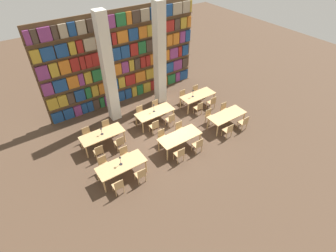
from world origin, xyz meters
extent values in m
plane|color=#4C3828|center=(0.00, 0.00, 0.00)|extent=(40.00, 40.00, 0.00)
cube|color=brown|center=(0.00, 4.47, 2.75)|extent=(9.75, 0.06, 5.50)
cube|color=brown|center=(0.00, 4.47, 0.01)|extent=(9.75, 0.35, 0.03)
cube|color=navy|center=(-4.47, 4.43, 0.36)|extent=(0.60, 0.20, 0.67)
cube|color=navy|center=(-3.84, 4.43, 0.36)|extent=(0.56, 0.20, 0.67)
cube|color=#84387A|center=(-3.30, 4.43, 0.36)|extent=(0.42, 0.20, 0.67)
cube|color=navy|center=(-2.91, 4.43, 0.36)|extent=(0.31, 0.20, 0.67)
cube|color=navy|center=(-2.55, 4.43, 0.36)|extent=(0.34, 0.20, 0.67)
cube|color=#47382D|center=(-2.16, 4.43, 0.36)|extent=(0.39, 0.20, 0.67)
cube|color=#236B38|center=(-1.80, 4.43, 0.36)|extent=(0.27, 0.20, 0.67)
cube|color=#84387A|center=(-1.28, 4.43, 0.36)|extent=(0.66, 0.20, 0.67)
cube|color=navy|center=(-0.59, 4.43, 0.36)|extent=(0.63, 0.20, 0.67)
cube|color=navy|center=(0.00, 4.43, 0.36)|extent=(0.41, 0.20, 0.67)
cube|color=#B7932D|center=(0.44, 4.43, 0.36)|extent=(0.32, 0.20, 0.67)
cube|color=#236B38|center=(0.86, 4.43, 0.36)|extent=(0.42, 0.20, 0.67)
cube|color=#B7932D|center=(1.38, 4.43, 0.36)|extent=(0.53, 0.20, 0.67)
cube|color=maroon|center=(1.84, 4.43, 0.36)|extent=(0.33, 0.20, 0.67)
cube|color=navy|center=(2.31, 4.43, 0.36)|extent=(0.50, 0.20, 0.67)
cube|color=orange|center=(2.80, 4.43, 0.36)|extent=(0.39, 0.20, 0.67)
cube|color=#236B38|center=(3.37, 4.43, 0.36)|extent=(0.61, 0.20, 0.67)
cube|color=#84387A|center=(3.91, 4.43, 0.36)|extent=(0.33, 0.20, 0.67)
cube|color=navy|center=(4.44, 4.43, 0.36)|extent=(0.65, 0.20, 0.67)
cube|color=brown|center=(0.00, 4.47, 0.93)|extent=(9.75, 0.35, 0.03)
cube|color=#B7932D|center=(-4.50, 4.43, 1.29)|extent=(0.55, 0.20, 0.68)
cube|color=#B7932D|center=(-3.96, 4.43, 1.29)|extent=(0.48, 0.20, 0.68)
cube|color=#47382D|center=(-3.51, 4.43, 1.29)|extent=(0.35, 0.20, 0.68)
cube|color=navy|center=(-2.99, 4.43, 1.29)|extent=(0.56, 0.20, 0.68)
cube|color=#236B38|center=(-2.49, 4.43, 1.29)|extent=(0.31, 0.20, 0.68)
cube|color=#B7932D|center=(-2.08, 4.43, 1.29)|extent=(0.37, 0.20, 0.68)
cube|color=orange|center=(-1.56, 4.43, 1.29)|extent=(0.54, 0.20, 0.68)
cube|color=#47382D|center=(-1.09, 4.43, 1.29)|extent=(0.31, 0.20, 0.68)
cube|color=navy|center=(-0.75, 4.43, 1.29)|extent=(0.27, 0.20, 0.68)
cube|color=#B7932D|center=(-0.35, 4.43, 1.29)|extent=(0.40, 0.20, 0.68)
cube|color=maroon|center=(0.23, 4.43, 1.29)|extent=(0.65, 0.20, 0.68)
cube|color=orange|center=(0.96, 4.43, 1.29)|extent=(0.69, 0.20, 0.68)
cube|color=#B7932D|center=(1.70, 4.43, 1.29)|extent=(0.65, 0.20, 0.68)
cube|color=tan|center=(2.42, 4.43, 1.29)|extent=(0.66, 0.20, 0.68)
cube|color=navy|center=(3.16, 4.43, 1.29)|extent=(0.68, 0.20, 0.68)
cube|color=#84387A|center=(3.88, 4.43, 1.29)|extent=(0.68, 0.20, 0.68)
cube|color=#47382D|center=(4.50, 4.43, 1.29)|extent=(0.43, 0.20, 0.68)
cube|color=brown|center=(0.00, 4.47, 1.85)|extent=(9.75, 0.35, 0.03)
cube|color=#84387A|center=(-4.52, 4.43, 2.21)|extent=(0.52, 0.20, 0.69)
cube|color=navy|center=(-3.85, 4.43, 2.21)|extent=(0.69, 0.20, 0.69)
cube|color=orange|center=(-3.17, 4.43, 2.21)|extent=(0.59, 0.20, 0.69)
cube|color=#84387A|center=(-2.71, 4.43, 2.21)|extent=(0.28, 0.20, 0.69)
cube|color=#B7932D|center=(-2.32, 4.43, 2.21)|extent=(0.38, 0.20, 0.69)
cube|color=#236B38|center=(-1.76, 4.43, 2.21)|extent=(0.60, 0.20, 0.69)
cube|color=tan|center=(-1.16, 4.43, 2.21)|extent=(0.54, 0.20, 0.69)
cube|color=orange|center=(-0.56, 4.43, 2.21)|extent=(0.57, 0.20, 0.69)
cube|color=#84387A|center=(-0.02, 4.43, 2.21)|extent=(0.44, 0.20, 0.69)
cube|color=#B7932D|center=(0.41, 4.43, 2.21)|extent=(0.31, 0.20, 0.69)
cube|color=#47382D|center=(0.81, 4.43, 2.21)|extent=(0.36, 0.20, 0.69)
cube|color=maroon|center=(1.20, 4.43, 2.21)|extent=(0.33, 0.20, 0.69)
cube|color=maroon|center=(1.57, 4.43, 2.21)|extent=(0.27, 0.20, 0.69)
cube|color=orange|center=(1.95, 4.43, 2.21)|extent=(0.44, 0.20, 0.69)
cube|color=#236B38|center=(2.39, 4.43, 2.21)|extent=(0.34, 0.20, 0.69)
cube|color=orange|center=(2.89, 4.43, 2.21)|extent=(0.57, 0.20, 0.69)
cube|color=#84387A|center=(3.55, 4.43, 2.21)|extent=(0.63, 0.20, 0.69)
cube|color=maroon|center=(4.05, 4.43, 2.21)|extent=(0.26, 0.20, 0.69)
cube|color=navy|center=(4.48, 4.43, 2.21)|extent=(0.49, 0.20, 0.69)
cube|color=brown|center=(0.00, 4.47, 2.77)|extent=(9.75, 0.35, 0.03)
cube|color=#84387A|center=(-4.49, 4.43, 3.14)|extent=(0.57, 0.20, 0.73)
cube|color=#B7932D|center=(-3.94, 4.43, 3.14)|extent=(0.42, 0.20, 0.73)
cube|color=orange|center=(-3.39, 4.43, 3.14)|extent=(0.53, 0.20, 0.73)
cube|color=maroon|center=(-2.85, 4.43, 3.14)|extent=(0.43, 0.20, 0.73)
cube|color=maroon|center=(-2.45, 4.43, 3.14)|extent=(0.26, 0.20, 0.73)
cube|color=maroon|center=(-2.10, 4.43, 3.14)|extent=(0.34, 0.20, 0.73)
cube|color=maroon|center=(-1.66, 4.43, 3.14)|extent=(0.51, 0.20, 0.73)
cube|color=#47382D|center=(-1.02, 4.43, 3.14)|extent=(0.63, 0.20, 0.73)
cube|color=navy|center=(-0.44, 4.43, 3.14)|extent=(0.47, 0.20, 0.73)
cube|color=navy|center=(0.10, 4.43, 3.14)|extent=(0.52, 0.20, 0.73)
cube|color=maroon|center=(0.68, 4.43, 3.14)|extent=(0.49, 0.20, 0.73)
cube|color=#236B38|center=(1.21, 4.43, 3.14)|extent=(0.50, 0.20, 0.73)
cube|color=#47382D|center=(1.81, 4.43, 3.14)|extent=(0.61, 0.20, 0.73)
cube|color=tan|center=(2.32, 4.43, 3.14)|extent=(0.32, 0.20, 0.73)
cube|color=tan|center=(2.75, 4.43, 3.14)|extent=(0.38, 0.20, 0.73)
cube|color=orange|center=(3.20, 4.43, 3.14)|extent=(0.41, 0.20, 0.73)
cube|color=orange|center=(3.70, 4.43, 3.14)|extent=(0.47, 0.20, 0.73)
cube|color=#84387A|center=(4.21, 4.43, 3.14)|extent=(0.40, 0.20, 0.73)
cube|color=navy|center=(4.64, 4.43, 3.14)|extent=(0.38, 0.20, 0.73)
cube|color=brown|center=(0.00, 4.47, 3.68)|extent=(9.75, 0.35, 0.03)
cube|color=#B7932D|center=(-4.56, 4.43, 4.03)|extent=(0.43, 0.20, 0.66)
cube|color=navy|center=(-4.00, 4.43, 4.03)|extent=(0.63, 0.20, 0.66)
cube|color=navy|center=(-3.32, 4.43, 4.03)|extent=(0.60, 0.20, 0.66)
cube|color=#B7932D|center=(-2.79, 4.43, 4.03)|extent=(0.32, 0.20, 0.66)
cube|color=maroon|center=(-2.40, 4.43, 4.03)|extent=(0.31, 0.20, 0.66)
cube|color=tan|center=(-1.86, 4.43, 4.03)|extent=(0.62, 0.20, 0.66)
cube|color=orange|center=(-1.35, 4.43, 4.03)|extent=(0.33, 0.20, 0.66)
cube|color=navy|center=(-0.89, 4.43, 4.03)|extent=(0.44, 0.20, 0.66)
cube|color=maroon|center=(-0.48, 4.43, 4.03)|extent=(0.26, 0.20, 0.66)
cube|color=orange|center=(0.03, 4.43, 4.03)|extent=(0.63, 0.20, 0.66)
cube|color=navy|center=(0.71, 4.43, 4.03)|extent=(0.58, 0.20, 0.66)
cube|color=orange|center=(1.32, 4.43, 4.03)|extent=(0.52, 0.20, 0.66)
cube|color=#B7932D|center=(1.91, 4.43, 4.03)|extent=(0.58, 0.20, 0.66)
cube|color=#236B38|center=(2.51, 4.43, 4.03)|extent=(0.51, 0.20, 0.66)
cube|color=maroon|center=(3.18, 4.43, 4.03)|extent=(0.68, 0.20, 0.66)
cube|color=#47382D|center=(3.77, 4.43, 4.03)|extent=(0.39, 0.20, 0.66)
cube|color=#B7932D|center=(4.25, 4.43, 4.03)|extent=(0.44, 0.20, 0.66)
cube|color=orange|center=(4.69, 4.43, 4.03)|extent=(0.28, 0.20, 0.66)
cube|color=brown|center=(0.00, 4.47, 4.60)|extent=(9.75, 0.35, 0.03)
cube|color=#84387A|center=(-4.64, 4.43, 4.95)|extent=(0.27, 0.20, 0.67)
cube|color=#47382D|center=(-4.34, 4.43, 4.95)|extent=(0.26, 0.20, 0.67)
cube|color=#84387A|center=(-3.87, 4.43, 4.95)|extent=(0.57, 0.20, 0.67)
cube|color=#47382D|center=(-3.42, 4.43, 4.95)|extent=(0.25, 0.20, 0.67)
cube|color=tan|center=(-3.02, 4.43, 4.95)|extent=(0.39, 0.20, 0.67)
cube|color=navy|center=(-2.59, 4.43, 4.95)|extent=(0.37, 0.20, 0.67)
cube|color=tan|center=(-2.13, 4.43, 4.95)|extent=(0.46, 0.20, 0.67)
cube|color=#47382D|center=(-1.66, 4.43, 4.95)|extent=(0.33, 0.20, 0.67)
cube|color=navy|center=(-1.14, 4.43, 4.95)|extent=(0.58, 0.20, 0.67)
cube|color=#84387A|center=(-0.55, 4.43, 4.95)|extent=(0.47, 0.20, 0.67)
cube|color=#236B38|center=(0.05, 4.43, 4.95)|extent=(0.56, 0.20, 0.67)
cube|color=orange|center=(0.52, 4.43, 4.95)|extent=(0.31, 0.20, 0.67)
cube|color=#47382D|center=(0.96, 4.43, 4.95)|extent=(0.48, 0.20, 0.67)
cube|color=tan|center=(1.53, 4.43, 4.95)|extent=(0.55, 0.20, 0.67)
cube|color=navy|center=(2.09, 4.43, 4.95)|extent=(0.43, 0.20, 0.67)
cube|color=navy|center=(2.53, 4.43, 4.95)|extent=(0.30, 0.20, 0.67)
cube|color=navy|center=(3.04, 4.43, 4.95)|extent=(0.67, 0.20, 0.67)
cube|color=tan|center=(3.75, 4.43, 4.95)|extent=(0.65, 0.20, 0.67)
cube|color=tan|center=(4.41, 4.43, 4.95)|extent=(0.53, 0.20, 0.67)
cube|color=#B7932D|center=(4.76, 4.43, 4.95)|extent=(0.13, 0.20, 0.67)
cube|color=silver|center=(-1.59, 3.04, 3.00)|extent=(0.55, 0.55, 6.00)
cube|color=silver|center=(1.59, 3.04, 3.00)|extent=(0.55, 0.55, 6.00)
cube|color=tan|center=(-3.26, -1.24, 0.76)|extent=(2.18, 0.91, 0.04)
cylinder|color=tan|center=(-4.27, -1.62, 0.37)|extent=(0.07, 0.07, 0.74)
cylinder|color=tan|center=(-2.25, -1.62, 0.37)|extent=(0.07, 0.07, 0.74)
cylinder|color=tan|center=(-4.27, -0.87, 0.37)|extent=(0.07, 0.07, 0.74)
cylinder|color=tan|center=(-2.25, -0.87, 0.37)|extent=(0.07, 0.07, 0.74)
cylinder|color=tan|center=(-3.99, -1.75, 0.20)|extent=(0.04, 0.04, 0.40)
cylinder|color=tan|center=(-3.63, -1.75, 0.20)|extent=(0.04, 0.04, 0.40)
cylinder|color=tan|center=(-3.99, -2.09, 0.20)|extent=(0.04, 0.04, 0.40)
cylinder|color=tan|center=(-3.63, -2.09, 0.20)|extent=(0.04, 0.04, 0.40)
cube|color=tan|center=(-3.81, -1.92, 0.42)|extent=(0.42, 0.40, 0.04)
cube|color=tan|center=(-3.81, -2.10, 0.65)|extent=(0.40, 0.03, 0.42)
cylinder|color=tan|center=(-3.63, -0.74, 0.20)|extent=(0.04, 0.04, 0.40)
cylinder|color=tan|center=(-3.99, -0.74, 0.20)|extent=(0.04, 0.04, 0.40)
cylinder|color=tan|center=(-3.63, -0.40, 0.20)|extent=(0.04, 0.04, 0.40)
cylinder|color=tan|center=(-3.99, -0.40, 0.20)|extent=(0.04, 0.04, 0.40)
cube|color=tan|center=(-3.81, -0.57, 0.42)|extent=(0.42, 0.40, 0.04)
cube|color=tan|center=(-3.81, -0.38, 0.65)|extent=(0.40, 0.03, 0.42)
cylinder|color=tan|center=(-2.91, -1.75, 0.20)|extent=(0.04, 0.04, 0.40)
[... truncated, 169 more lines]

